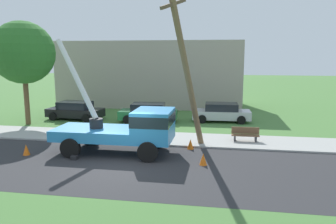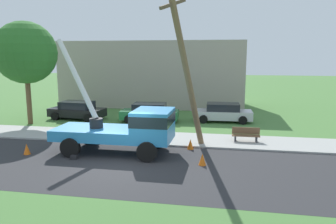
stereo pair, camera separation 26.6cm
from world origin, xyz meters
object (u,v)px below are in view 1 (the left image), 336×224
traffic_cone_behind (26,150)px  parked_sedan_silver (221,112)px  roadside_tree_near (23,53)px  utility_truck (129,127)px  traffic_cone_curbside (190,144)px  parked_sedan_green (148,113)px  parked_sedan_black (75,110)px  park_bench (245,135)px  leaning_utility_pole (186,68)px  traffic_cone_ahead (203,159)px

traffic_cone_behind → parked_sedan_silver: parked_sedan_silver is taller
traffic_cone_behind → roadside_tree_near: roadside_tree_near is taller
utility_truck → traffic_cone_curbside: size_ratio=12.07×
roadside_tree_near → parked_sedan_green: bearing=15.7°
parked_sedan_green → roadside_tree_near: size_ratio=0.60×
traffic_cone_behind → utility_truck: bearing=12.4°
parked_sedan_black → utility_truck: bearing=-50.3°
parked_sedan_green → park_bench: size_ratio=2.81×
traffic_cone_curbside → park_bench: park_bench is taller
parked_sedan_black → roadside_tree_near: (-2.63, -2.39, 4.53)m
leaning_utility_pole → parked_sedan_green: 8.88m
traffic_cone_behind → parked_sedan_green: 10.37m
parked_sedan_green → parked_sedan_black: bearing=-179.8°
traffic_cone_curbside → parked_sedan_green: (-3.95, 6.98, 0.43)m
traffic_cone_curbside → parked_sedan_green: 8.03m
utility_truck → traffic_cone_curbside: bearing=23.1°
utility_truck → leaning_utility_pole: leaning_utility_pole is taller
parked_sedan_green → roadside_tree_near: roadside_tree_near is taller
parked_sedan_green → parked_sedan_silver: size_ratio=1.01×
traffic_cone_behind → parked_sedan_black: parked_sedan_black is taller
traffic_cone_behind → parked_sedan_black: (-1.67, 9.40, 0.43)m
utility_truck → park_bench: 6.97m
utility_truck → roadside_tree_near: bearing=148.2°
leaning_utility_pole → parked_sedan_green: leaning_utility_pole is taller
parked_sedan_black → parked_sedan_green: (5.97, 0.03, 0.00)m
traffic_cone_ahead → park_bench: (2.20, 4.44, 0.18)m
traffic_cone_behind → traffic_cone_curbside: (8.26, 2.45, 0.00)m
park_bench → roadside_tree_near: bearing=170.3°
parked_sedan_black → parked_sedan_silver: 11.58m
leaning_utility_pole → traffic_cone_ahead: leaning_utility_pole is taller
parked_sedan_silver → roadside_tree_near: roadside_tree_near is taller
parked_sedan_green → parked_sedan_silver: (5.57, 0.99, 0.00)m
traffic_cone_curbside → parked_sedan_silver: (1.61, 7.97, 0.43)m
traffic_cone_curbside → roadside_tree_near: 14.25m
parked_sedan_silver → roadside_tree_near: bearing=-166.5°
utility_truck → traffic_cone_ahead: size_ratio=12.07×
leaning_utility_pole → traffic_cone_ahead: bearing=-64.5°
parked_sedan_black → traffic_cone_behind: bearing=-79.9°
utility_truck → park_bench: (6.12, 3.22, -0.95)m
traffic_cone_behind → park_bench: 12.11m
parked_sedan_black → roadside_tree_near: bearing=-137.8°
leaning_utility_pole → traffic_cone_curbside: bearing=37.1°
leaning_utility_pole → roadside_tree_near: 13.21m
leaning_utility_pole → roadside_tree_near: (-12.30, 4.76, 0.81)m
traffic_cone_behind → traffic_cone_curbside: bearing=16.5°
park_bench → utility_truck: bearing=-152.3°
traffic_cone_curbside → parked_sedan_silver: bearing=78.6°
parked_sedan_green → parked_sedan_silver: same height
traffic_cone_ahead → traffic_cone_curbside: (-0.85, 2.53, 0.00)m
traffic_cone_ahead → parked_sedan_green: size_ratio=0.12×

